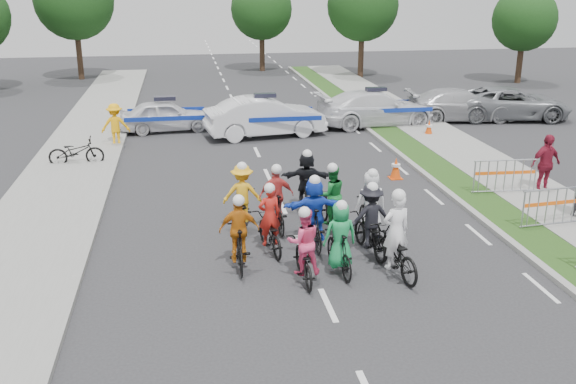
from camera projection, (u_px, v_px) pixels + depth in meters
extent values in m
plane|color=#28282B|center=(328.00, 305.00, 12.81)|extent=(90.00, 90.00, 0.00)
cube|color=gray|center=(464.00, 205.00, 18.26)|extent=(0.20, 60.00, 0.12)
cube|color=#224415|center=(487.00, 204.00, 18.37)|extent=(1.20, 60.00, 0.11)
cube|color=gray|center=(545.00, 200.00, 18.65)|extent=(2.40, 60.00, 0.13)
cube|color=gray|center=(38.00, 230.00, 16.46)|extent=(3.00, 60.00, 0.13)
imported|color=black|center=(394.00, 252.00, 14.00)|extent=(1.02, 2.06, 1.03)
imported|color=white|center=(396.00, 231.00, 13.79)|extent=(0.69, 0.52, 1.72)
sphere|color=white|center=(399.00, 196.00, 13.48)|extent=(0.30, 0.30, 0.30)
imported|color=black|center=(339.00, 252.00, 14.08)|extent=(0.60, 1.68, 0.99)
imported|color=#1B994F|center=(340.00, 235.00, 13.90)|extent=(0.76, 0.53, 1.49)
sphere|color=white|center=(342.00, 206.00, 13.64)|extent=(0.26, 0.26, 0.26)
imported|color=black|center=(303.00, 261.00, 13.76)|extent=(0.60, 1.68, 0.88)
imported|color=#EE4276|center=(304.00, 241.00, 13.56)|extent=(0.72, 0.56, 1.47)
sphere|color=white|center=(304.00, 213.00, 13.30)|extent=(0.25, 0.25, 0.25)
imported|color=black|center=(239.00, 247.00, 14.32)|extent=(0.52, 1.69, 1.01)
imported|color=orange|center=(239.00, 230.00, 14.14)|extent=(0.90, 0.39, 1.52)
sphere|color=white|center=(239.00, 200.00, 13.87)|extent=(0.26, 0.26, 0.26)
imported|color=black|center=(369.00, 235.00, 15.08)|extent=(0.84, 1.84, 0.93)
imported|color=black|center=(371.00, 216.00, 14.88)|extent=(1.07, 0.70, 1.55)
sphere|color=white|center=(373.00, 188.00, 14.60)|extent=(0.27, 0.27, 0.27)
imported|color=black|center=(313.00, 225.00, 15.50)|extent=(0.51, 1.75, 1.05)
imported|color=blue|center=(314.00, 209.00, 15.32)|extent=(1.46, 0.48, 1.57)
sphere|color=white|center=(315.00, 181.00, 15.04)|extent=(0.27, 0.27, 0.27)
imported|color=black|center=(269.00, 233.00, 15.23)|extent=(0.86, 1.77, 0.89)
imported|color=red|center=(269.00, 215.00, 15.03)|extent=(0.59, 0.44, 1.49)
sphere|color=white|center=(270.00, 188.00, 14.77)|extent=(0.26, 0.26, 0.26)
imported|color=black|center=(370.00, 217.00, 16.03)|extent=(0.52, 1.74, 1.04)
imported|color=white|center=(371.00, 201.00, 15.85)|extent=(0.77, 0.51, 1.56)
sphere|color=white|center=(373.00, 174.00, 15.57)|extent=(0.27, 0.27, 0.27)
imported|color=black|center=(331.00, 212.00, 16.57)|extent=(0.79, 1.83, 0.93)
imported|color=#15772D|center=(331.00, 195.00, 16.37)|extent=(0.81, 0.66, 1.55)
sphere|color=white|center=(332.00, 168.00, 16.09)|extent=(0.27, 0.27, 0.27)
imported|color=black|center=(276.00, 211.00, 16.51)|extent=(0.62, 1.74, 1.02)
imported|color=#D33D3A|center=(276.00, 195.00, 16.32)|extent=(0.93, 0.45, 1.54)
sphere|color=white|center=(276.00, 169.00, 16.05)|extent=(0.27, 0.27, 0.27)
imported|color=black|center=(243.00, 211.00, 16.64)|extent=(0.86, 1.85, 0.94)
imported|color=yellow|center=(242.00, 194.00, 16.44)|extent=(1.08, 0.71, 1.56)
sphere|color=white|center=(242.00, 167.00, 16.16)|extent=(0.27, 0.27, 0.27)
imported|color=black|center=(306.00, 193.00, 17.86)|extent=(0.79, 1.77, 1.03)
imported|color=black|center=(307.00, 179.00, 17.67)|extent=(1.49, 0.71, 1.54)
sphere|color=white|center=(307.00, 154.00, 17.40)|extent=(0.27, 0.27, 0.27)
imported|color=silver|center=(166.00, 116.00, 27.18)|extent=(4.02, 1.96, 1.32)
imported|color=silver|center=(265.00, 117.00, 26.24)|extent=(5.10, 2.43, 1.61)
imported|color=silver|center=(375.00, 108.00, 28.15)|extent=(5.46, 2.65, 1.53)
imported|color=#A8A9AD|center=(460.00, 105.00, 29.18)|extent=(5.11, 2.46, 1.43)
imported|color=gray|center=(511.00, 103.00, 29.45)|extent=(5.68, 3.32, 1.48)
imported|color=maroon|center=(545.00, 164.00, 19.22)|extent=(1.13, 0.66, 1.82)
imported|color=#FFAF0D|center=(115.00, 125.00, 24.68)|extent=(1.09, 0.65, 1.66)
cube|color=#F24C0C|center=(395.00, 178.00, 20.90)|extent=(0.40, 0.40, 0.03)
cone|color=#F24C0C|center=(396.00, 168.00, 20.79)|extent=(0.36, 0.36, 0.70)
cylinder|color=silver|center=(396.00, 165.00, 20.76)|extent=(0.29, 0.29, 0.08)
cube|color=#F24C0C|center=(428.00, 136.00, 26.42)|extent=(0.40, 0.40, 0.03)
cone|color=#F24C0C|center=(429.00, 128.00, 26.32)|extent=(0.36, 0.36, 0.70)
cylinder|color=silver|center=(429.00, 126.00, 26.28)|extent=(0.29, 0.29, 0.08)
imported|color=black|center=(76.00, 152.00, 22.20)|extent=(1.88, 0.70, 0.98)
cylinder|color=#382619|center=(361.00, 52.00, 41.75)|extent=(0.36, 0.36, 3.25)
sphere|color=#133510|center=(363.00, 5.00, 40.83)|extent=(4.55, 4.55, 4.55)
cylinder|color=#382619|center=(520.00, 60.00, 39.49)|extent=(0.36, 0.36, 2.75)
sphere|color=#133510|center=(524.00, 19.00, 38.70)|extent=(3.85, 3.85, 3.85)
cylinder|color=#382619|center=(79.00, 52.00, 40.79)|extent=(0.36, 0.36, 3.50)
sphere|color=#133510|center=(74.00, 0.00, 39.79)|extent=(4.90, 4.90, 4.90)
cylinder|color=#382619|center=(262.00, 49.00, 44.60)|extent=(0.36, 0.36, 3.00)
sphere|color=#133510|center=(262.00, 9.00, 43.75)|extent=(4.20, 4.20, 4.20)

